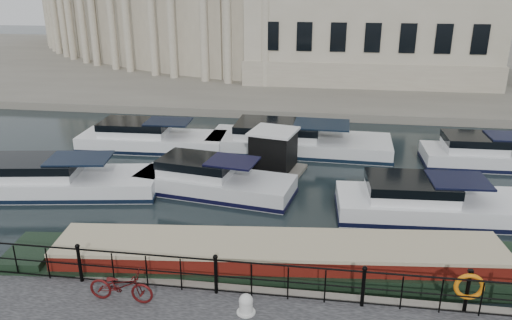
{
  "coord_description": "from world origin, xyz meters",
  "views": [
    {
      "loc": [
        2.81,
        -13.8,
        8.85
      ],
      "look_at": [
        0.5,
        2.0,
        3.0
      ],
      "focal_mm": 35.0,
      "sensor_mm": 36.0,
      "label": 1
    }
  ],
  "objects_px": {
    "narrowboat": "(278,266)",
    "harbour_hut": "(273,153)",
    "mooring_bollard": "(246,304)",
    "bicycle": "(121,286)",
    "life_ring_post": "(469,287)"
  },
  "relations": [
    {
      "from": "narrowboat",
      "to": "harbour_hut",
      "type": "distance_m",
      "value": 9.02
    },
    {
      "from": "bicycle",
      "to": "life_ring_post",
      "type": "xyz_separation_m",
      "value": [
        9.13,
        0.81,
        0.32
      ]
    },
    {
      "from": "mooring_bollard",
      "to": "bicycle",
      "type": "bearing_deg",
      "value": 179.49
    },
    {
      "from": "mooring_bollard",
      "to": "harbour_hut",
      "type": "xyz_separation_m",
      "value": [
        -0.59,
        11.59,
        0.14
      ]
    },
    {
      "from": "mooring_bollard",
      "to": "life_ring_post",
      "type": "xyz_separation_m",
      "value": [
        5.7,
        0.84,
        0.53
      ]
    },
    {
      "from": "narrowboat",
      "to": "harbour_hut",
      "type": "bearing_deg",
      "value": 91.53
    },
    {
      "from": "mooring_bollard",
      "to": "harbour_hut",
      "type": "bearing_deg",
      "value": 92.91
    },
    {
      "from": "mooring_bollard",
      "to": "narrowboat",
      "type": "bearing_deg",
      "value": 77.78
    },
    {
      "from": "life_ring_post",
      "to": "harbour_hut",
      "type": "height_order",
      "value": "harbour_hut"
    },
    {
      "from": "mooring_bollard",
      "to": "harbour_hut",
      "type": "relative_size",
      "value": 0.17
    },
    {
      "from": "bicycle",
      "to": "harbour_hut",
      "type": "height_order",
      "value": "harbour_hut"
    },
    {
      "from": "narrowboat",
      "to": "harbour_hut",
      "type": "xyz_separation_m",
      "value": [
        -1.17,
        8.93,
        0.59
      ]
    },
    {
      "from": "narrowboat",
      "to": "harbour_hut",
      "type": "height_order",
      "value": "harbour_hut"
    },
    {
      "from": "narrowboat",
      "to": "harbour_hut",
      "type": "relative_size",
      "value": 5.36
    },
    {
      "from": "bicycle",
      "to": "mooring_bollard",
      "type": "height_order",
      "value": "bicycle"
    }
  ]
}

